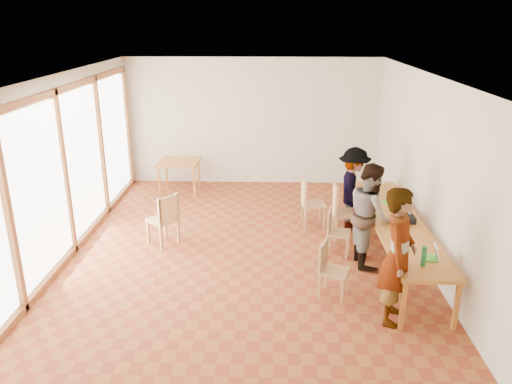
{
  "coord_description": "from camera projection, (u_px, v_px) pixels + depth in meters",
  "views": [
    {
      "loc": [
        0.45,
        -7.73,
        3.84
      ],
      "look_at": [
        0.21,
        0.1,
        1.1
      ],
      "focal_mm": 35.0,
      "sensor_mm": 36.0,
      "label": 1
    }
  ],
  "objects": [
    {
      "name": "chair_near",
      "position": [
        329.0,
        263.0,
        7.16
      ],
      "size": [
        0.5,
        0.5,
        0.44
      ],
      "rotation": [
        0.0,
        0.0,
        -0.37
      ],
      "color": "tan",
      "rests_on": "ground"
    },
    {
      "name": "person_near",
      "position": [
        398.0,
        256.0,
        6.42
      ],
      "size": [
        0.64,
        0.79,
        1.87
      ],
      "primitive_type": "imported",
      "rotation": [
        0.0,
        0.0,
        1.24
      ],
      "color": "gray",
      "rests_on": "ground"
    },
    {
      "name": "window_wall",
      "position": [
        63.0,
        169.0,
        8.17
      ],
      "size": [
        0.1,
        8.0,
        3.0
      ],
      "primitive_type": "cube",
      "color": "white",
      "rests_on": "ground"
    },
    {
      "name": "chair_far",
      "position": [
        309.0,
        198.0,
        9.57
      ],
      "size": [
        0.47,
        0.47,
        0.49
      ],
      "rotation": [
        0.0,
        0.0,
        0.1
      ],
      "color": "tan",
      "rests_on": "ground"
    },
    {
      "name": "pink_phone",
      "position": [
        380.0,
        207.0,
        8.58
      ],
      "size": [
        0.05,
        0.1,
        0.01
      ],
      "primitive_type": "cube",
      "color": "#F738A0",
      "rests_on": "communal_table"
    },
    {
      "name": "black_pouch",
      "position": [
        409.0,
        219.0,
        7.98
      ],
      "size": [
        0.16,
        0.26,
        0.09
      ],
      "primitive_type": "cube",
      "color": "black",
      "rests_on": "communal_table"
    },
    {
      "name": "wall_right",
      "position": [
        430.0,
        172.0,
        7.99
      ],
      "size": [
        0.1,
        8.0,
        3.0
      ],
      "primitive_type": "cube",
      "color": "beige",
      "rests_on": "ground"
    },
    {
      "name": "laptop_mid",
      "position": [
        403.0,
        215.0,
        8.13
      ],
      "size": [
        0.28,
        0.3,
        0.2
      ],
      "rotation": [
        0.0,
        0.0,
        0.41
      ],
      "color": "green",
      "rests_on": "communal_table"
    },
    {
      "name": "laptop_near",
      "position": [
        433.0,
        255.0,
        6.75
      ],
      "size": [
        0.23,
        0.25,
        0.2
      ],
      "rotation": [
        0.0,
        0.0,
        -0.12
      ],
      "color": "green",
      "rests_on": "communal_table"
    },
    {
      "name": "chair_spare",
      "position": [
        166.0,
        214.0,
        8.73
      ],
      "size": [
        0.63,
        0.63,
        0.51
      ],
      "rotation": [
        0.0,
        0.0,
        2.42
      ],
      "color": "tan",
      "rests_on": "ground"
    },
    {
      "name": "wall_front",
      "position": [
        217.0,
        304.0,
        4.31
      ],
      "size": [
        6.0,
        0.1,
        3.0
      ],
      "primitive_type": "cube",
      "color": "beige",
      "rests_on": "ground"
    },
    {
      "name": "condiment_cup",
      "position": [
        384.0,
        182.0,
        9.81
      ],
      "size": [
        0.08,
        0.08,
        0.06
      ],
      "primitive_type": "cylinder",
      "color": "white",
      "rests_on": "communal_table"
    },
    {
      "name": "person_far",
      "position": [
        353.0,
        189.0,
        9.37
      ],
      "size": [
        0.74,
        1.11,
        1.59
      ],
      "primitive_type": "imported",
      "rotation": [
        0.0,
        0.0,
        1.42
      ],
      "color": "gray",
      "rests_on": "ground"
    },
    {
      "name": "laptop_far",
      "position": [
        391.0,
        200.0,
        8.77
      ],
      "size": [
        0.24,
        0.26,
        0.19
      ],
      "rotation": [
        0.0,
        0.0,
        0.19
      ],
      "color": "green",
      "rests_on": "communal_table"
    },
    {
      "name": "person_mid",
      "position": [
        370.0,
        214.0,
        8.02
      ],
      "size": [
        0.71,
        0.88,
        1.7
      ],
      "primitive_type": "imported",
      "rotation": [
        0.0,
        0.0,
        1.65
      ],
      "color": "gray",
      "rests_on": "ground"
    },
    {
      "name": "ground",
      "position": [
        244.0,
        254.0,
        8.58
      ],
      "size": [
        8.0,
        8.0,
        0.0
      ],
      "primitive_type": "plane",
      "color": "brown",
      "rests_on": "ground"
    },
    {
      "name": "communal_table",
      "position": [
        396.0,
        222.0,
        8.09
      ],
      "size": [
        0.8,
        4.0,
        0.75
      ],
      "color": "#B37527",
      "rests_on": "ground"
    },
    {
      "name": "yellow_mug",
      "position": [
        398.0,
        211.0,
        8.32
      ],
      "size": [
        0.16,
        0.16,
        0.1
      ],
      "primitive_type": "imported",
      "rotation": [
        0.0,
        0.0,
        -0.42
      ],
      "color": "gold",
      "rests_on": "communal_table"
    },
    {
      "name": "chair_empty",
      "position": [
        341.0,
        206.0,
        9.02
      ],
      "size": [
        0.48,
        0.48,
        0.54
      ],
      "rotation": [
        0.0,
        0.0,
        0.01
      ],
      "color": "tan",
      "rests_on": "ground"
    },
    {
      "name": "clear_glass",
      "position": [
        364.0,
        190.0,
        9.34
      ],
      "size": [
        0.07,
        0.07,
        0.09
      ],
      "primitive_type": "cylinder",
      "color": "silver",
      "rests_on": "communal_table"
    },
    {
      "name": "side_table",
      "position": [
        179.0,
        164.0,
        11.42
      ],
      "size": [
        0.9,
        0.9,
        0.75
      ],
      "rotation": [
        0.0,
        0.0,
        -0.05
      ],
      "color": "#B37527",
      "rests_on": "ground"
    },
    {
      "name": "green_bottle",
      "position": [
        424.0,
        256.0,
        6.52
      ],
      "size": [
        0.07,
        0.07,
        0.28
      ],
      "primitive_type": "cylinder",
      "color": "#1F6D3B",
      "rests_on": "communal_table"
    },
    {
      "name": "ceiling",
      "position": [
        242.0,
        75.0,
        7.58
      ],
      "size": [
        6.0,
        8.0,
        0.04
      ],
      "primitive_type": "cube",
      "color": "white",
      "rests_on": "wall_back"
    },
    {
      "name": "wall_back",
      "position": [
        252.0,
        122.0,
        11.85
      ],
      "size": [
        6.0,
        0.1,
        3.0
      ],
      "primitive_type": "cube",
      "color": "beige",
      "rests_on": "ground"
    },
    {
      "name": "chair_mid",
      "position": [
        334.0,
        226.0,
        8.46
      ],
      "size": [
        0.45,
        0.45,
        0.43
      ],
      "rotation": [
        0.0,
        0.0,
        -0.23
      ],
      "color": "tan",
      "rests_on": "ground"
    }
  ]
}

